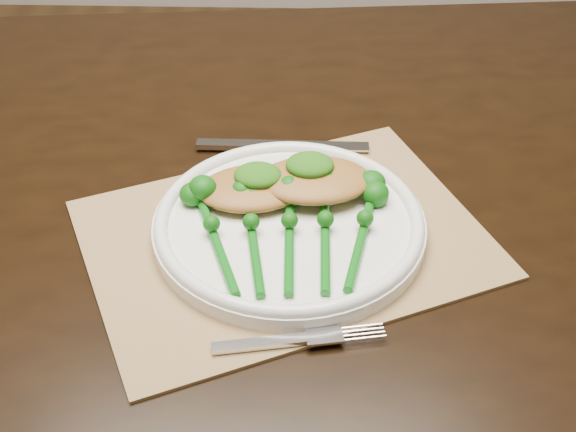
{
  "coord_description": "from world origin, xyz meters",
  "views": [
    {
      "loc": [
        0.17,
        -0.86,
        1.3
      ],
      "look_at": [
        0.15,
        -0.21,
        0.78
      ],
      "focal_mm": 50.0,
      "sensor_mm": 36.0,
      "label": 1
    }
  ],
  "objects_px": {
    "placemat": "(285,239)",
    "dinner_plate": "(289,224)",
    "dining_table": "(232,382)",
    "chicken_fillet_left": "(253,188)",
    "broccolini_bundle": "(289,242)"
  },
  "relations": [
    {
      "from": "dinner_plate",
      "to": "broccolini_bundle",
      "type": "height_order",
      "value": "broccolini_bundle"
    },
    {
      "from": "placemat",
      "to": "dinner_plate",
      "type": "relative_size",
      "value": 1.41
    },
    {
      "from": "placemat",
      "to": "chicken_fillet_left",
      "type": "height_order",
      "value": "chicken_fillet_left"
    },
    {
      "from": "dinner_plate",
      "to": "broccolini_bundle",
      "type": "relative_size",
      "value": 1.44
    },
    {
      "from": "placemat",
      "to": "dinner_plate",
      "type": "xyz_separation_m",
      "value": [
        0.0,
        0.01,
        0.01
      ]
    },
    {
      "from": "dinner_plate",
      "to": "chicken_fillet_left",
      "type": "distance_m",
      "value": 0.06
    },
    {
      "from": "dining_table",
      "to": "broccolini_bundle",
      "type": "relative_size",
      "value": 8.38
    },
    {
      "from": "dining_table",
      "to": "dinner_plate",
      "type": "height_order",
      "value": "dinner_plate"
    },
    {
      "from": "dinner_plate",
      "to": "dining_table",
      "type": "bearing_deg",
      "value": 129.53
    },
    {
      "from": "placemat",
      "to": "broccolini_bundle",
      "type": "bearing_deg",
      "value": -104.13
    },
    {
      "from": "placemat",
      "to": "broccolini_bundle",
      "type": "xyz_separation_m",
      "value": [
        0.01,
        -0.03,
        0.02
      ]
    },
    {
      "from": "dinner_plate",
      "to": "broccolini_bundle",
      "type": "xyz_separation_m",
      "value": [
        0.0,
        -0.04,
        0.01
      ]
    },
    {
      "from": "placemat",
      "to": "dinner_plate",
      "type": "height_order",
      "value": "dinner_plate"
    },
    {
      "from": "dining_table",
      "to": "broccolini_bundle",
      "type": "height_order",
      "value": "broccolini_bundle"
    },
    {
      "from": "chicken_fillet_left",
      "to": "broccolini_bundle",
      "type": "bearing_deg",
      "value": -73.6
    }
  ]
}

